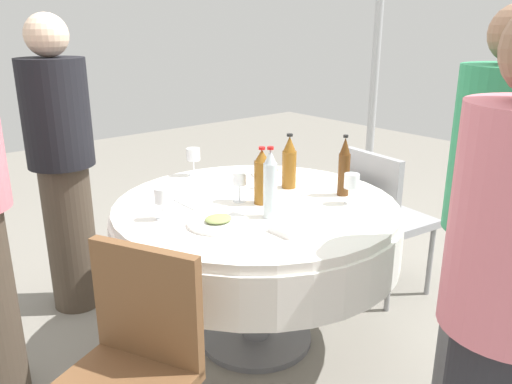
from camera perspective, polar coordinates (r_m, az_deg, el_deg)
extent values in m
plane|color=gray|center=(2.73, 0.00, -15.98)|extent=(10.00, 10.00, 0.00)
cylinder|color=white|center=(2.40, 0.00, -1.61)|extent=(1.32, 1.32, 0.04)
cylinder|color=white|center=(2.45, 0.00, -4.48)|extent=(1.35, 1.35, 0.22)
cylinder|color=slate|center=(2.60, 0.00, -11.61)|extent=(0.14, 0.14, 0.48)
cylinder|color=slate|center=(2.72, 0.00, -15.72)|extent=(0.56, 0.56, 0.03)
cylinder|color=#593314|center=(2.50, 9.70, 1.90)|extent=(0.06, 0.06, 0.20)
cone|color=#593314|center=(2.46, 9.88, 5.07)|extent=(0.05, 0.05, 0.08)
cylinder|color=black|center=(2.46, 9.94, 6.12)|extent=(0.02, 0.02, 0.01)
cylinder|color=silver|center=(2.18, 1.57, 0.15)|extent=(0.06, 0.06, 0.24)
cone|color=silver|center=(2.13, 1.61, 3.96)|extent=(0.05, 0.05, 0.06)
cylinder|color=red|center=(2.13, 1.61, 4.90)|extent=(0.03, 0.03, 0.01)
cylinder|color=#8C5619|center=(2.59, 3.69, 2.50)|extent=(0.07, 0.07, 0.19)
cone|color=#8C5619|center=(2.55, 3.75, 5.36)|extent=(0.06, 0.06, 0.08)
cylinder|color=black|center=(2.54, 3.77, 6.33)|extent=(0.03, 0.03, 0.01)
cylinder|color=#8C5619|center=(2.35, 0.65, 1.07)|extent=(0.07, 0.07, 0.20)
cone|color=#8C5619|center=(2.31, 0.66, 4.09)|extent=(0.06, 0.06, 0.05)
cylinder|color=red|center=(2.31, 0.66, 4.89)|extent=(0.03, 0.03, 0.01)
cylinder|color=white|center=(2.41, -1.84, -0.98)|extent=(0.06, 0.06, 0.00)
cylinder|color=white|center=(2.40, -1.85, -0.07)|extent=(0.01, 0.01, 0.08)
cylinder|color=white|center=(2.37, -1.86, 1.52)|extent=(0.06, 0.06, 0.06)
cylinder|color=white|center=(2.83, -6.88, 1.87)|extent=(0.06, 0.06, 0.00)
cylinder|color=white|center=(2.82, -6.92, 2.72)|extent=(0.01, 0.01, 0.08)
cylinder|color=white|center=(2.80, -6.97, 4.18)|extent=(0.07, 0.07, 0.07)
cylinder|color=gold|center=(2.81, -6.96, 3.82)|extent=(0.06, 0.06, 0.03)
cylinder|color=white|center=(2.41, 10.43, -1.23)|extent=(0.06, 0.06, 0.00)
cylinder|color=white|center=(2.40, 10.48, -0.37)|extent=(0.01, 0.01, 0.07)
cylinder|color=white|center=(2.38, 10.58, 1.22)|extent=(0.07, 0.07, 0.07)
cylinder|color=white|center=(2.22, -10.26, -2.95)|extent=(0.06, 0.06, 0.00)
cylinder|color=white|center=(2.21, -10.31, -2.06)|extent=(0.01, 0.01, 0.07)
cylinder|color=white|center=(2.19, -10.41, -0.39)|extent=(0.06, 0.06, 0.07)
cylinder|color=gold|center=(2.19, -10.38, -0.85)|extent=(0.05, 0.05, 0.03)
cylinder|color=white|center=(2.13, -4.20, -3.45)|extent=(0.26, 0.26, 0.02)
ellipsoid|color=#8C9E59|center=(2.13, -4.21, -3.00)|extent=(0.12, 0.10, 0.02)
cylinder|color=white|center=(2.82, 1.63, 2.07)|extent=(0.20, 0.20, 0.02)
ellipsoid|color=#8C9E59|center=(2.82, 1.64, 2.43)|extent=(0.09, 0.08, 0.02)
cube|color=silver|center=(2.38, -7.92, -1.39)|extent=(0.02, 0.18, 0.00)
cube|color=silver|center=(2.47, -12.38, -0.87)|extent=(0.13, 0.14, 0.00)
cube|color=silver|center=(2.30, 7.39, -2.04)|extent=(0.17, 0.08, 0.00)
cube|color=white|center=(2.06, 3.72, -4.14)|extent=(0.12, 0.12, 0.02)
cylinder|color=slate|center=(2.24, 23.09, -13.57)|extent=(0.26, 0.26, 0.82)
cylinder|color=#2D8C59|center=(1.98, 25.61, 4.12)|extent=(0.34, 0.34, 0.58)
cylinder|color=#4C3F33|center=(3.02, -19.83, -4.71)|extent=(0.26, 0.26, 0.82)
cylinder|color=black|center=(2.84, -21.31, 8.16)|extent=(0.34, 0.34, 0.55)
sphere|color=beige|center=(2.81, -22.24, 15.84)|extent=(0.21, 0.21, 0.21)
cube|color=#99999E|center=(3.07, 14.75, -3.05)|extent=(0.45, 0.45, 0.04)
cube|color=#99999E|center=(2.88, 12.65, 0.10)|extent=(0.09, 0.40, 0.42)
cylinder|color=gray|center=(3.19, 18.75, -7.27)|extent=(0.03, 0.03, 0.43)
cylinder|color=gray|center=(3.38, 14.27, -5.33)|extent=(0.03, 0.03, 0.43)
cylinder|color=gray|center=(2.95, 14.56, -9.01)|extent=(0.03, 0.03, 0.43)
cylinder|color=gray|center=(3.16, 10.02, -6.77)|extent=(0.03, 0.03, 0.43)
cube|color=brown|center=(1.75, -12.02, -12.28)|extent=(0.21, 0.38, 0.42)
cylinder|color=#B2B5B7|center=(4.64, 13.23, 15.14)|extent=(0.07, 0.07, 2.64)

